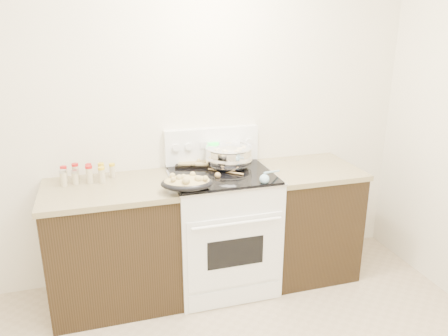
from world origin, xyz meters
name	(u,v)px	position (x,y,z in m)	size (l,w,h in m)	color
room_shell	(238,110)	(0.00, 0.00, 1.70)	(4.10, 3.60, 2.75)	#EFE7CE
counter_left	(114,245)	(-0.48, 1.43, 0.46)	(0.93, 0.67, 0.92)	black
counter_right	(306,219)	(1.08, 1.43, 0.46)	(0.73, 0.67, 0.92)	black
kitchen_range	(222,227)	(0.35, 1.42, 0.49)	(0.78, 0.73, 1.22)	white
mixing_bowl	(229,157)	(0.44, 1.54, 1.03)	(0.44, 0.44, 0.22)	silver
roasting_pan	(187,182)	(0.03, 1.17, 0.99)	(0.40, 0.32, 0.11)	black
baking_sheet	(205,161)	(0.29, 1.70, 0.96)	(0.52, 0.44, 0.06)	black
wooden_spoon	(221,174)	(0.33, 1.38, 0.95)	(0.23, 0.20, 0.04)	tan
blue_ladle	(266,178)	(0.59, 1.15, 0.97)	(0.21, 0.18, 0.09)	#8CBAD1
spice_jars	(85,174)	(-0.63, 1.58, 0.98)	(0.39, 0.15, 0.13)	#BFB28C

